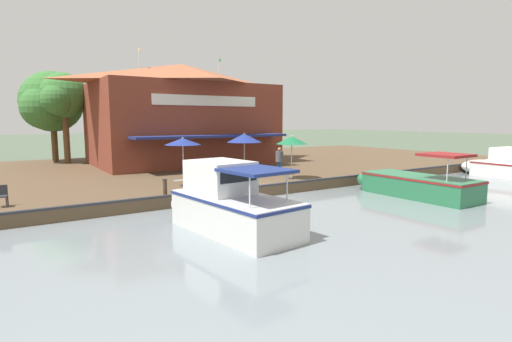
# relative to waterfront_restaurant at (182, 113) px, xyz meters

# --- Properties ---
(ground_plane) EXTENTS (220.00, 220.00, 0.00)m
(ground_plane) POSITION_rel_waterfront_restaurant_xyz_m (12.99, -1.32, -4.49)
(ground_plane) COLOR #4C5B47
(quay_deck) EXTENTS (22.00, 56.00, 0.60)m
(quay_deck) POSITION_rel_waterfront_restaurant_xyz_m (1.99, -1.32, -4.19)
(quay_deck) COLOR brown
(quay_deck) RESTS_ON ground
(quay_edge_fender) EXTENTS (0.20, 50.40, 0.10)m
(quay_edge_fender) POSITION_rel_waterfront_restaurant_xyz_m (12.89, -1.32, -3.84)
(quay_edge_fender) COLOR #2D2D33
(quay_edge_fender) RESTS_ON quay_deck
(waterfront_restaurant) EXTENTS (10.88, 13.66, 8.60)m
(waterfront_restaurant) POSITION_rel_waterfront_restaurant_xyz_m (0.00, 0.00, 0.00)
(waterfront_restaurant) COLOR brown
(waterfront_restaurant) RESTS_ON quay_deck
(patio_umbrella_by_entrance) EXTENTS (1.84, 1.84, 2.52)m
(patio_umbrella_by_entrance) POSITION_rel_waterfront_restaurant_xyz_m (10.45, -4.35, -1.60)
(patio_umbrella_by_entrance) COLOR #B7B7B7
(patio_umbrella_by_entrance) RESTS_ON quay_deck
(patio_umbrella_mid_patio_left) EXTENTS (1.79, 1.79, 2.51)m
(patio_umbrella_mid_patio_left) POSITION_rel_waterfront_restaurant_xyz_m (11.53, 1.86, -1.66)
(patio_umbrella_mid_patio_left) COLOR #B7B7B7
(patio_umbrella_mid_patio_left) RESTS_ON quay_deck
(patio_umbrella_far_corner) EXTENTS (2.21, 2.21, 2.57)m
(patio_umbrella_far_corner) POSITION_rel_waterfront_restaurant_xyz_m (7.86, 0.90, -1.64)
(patio_umbrella_far_corner) COLOR #B7B7B7
(patio_umbrella_far_corner) RESTS_ON quay_deck
(cafe_chair_under_first_umbrella) EXTENTS (0.50, 0.50, 0.85)m
(cafe_chair_under_first_umbrella) POSITION_rel_waterfront_restaurant_xyz_m (11.22, -12.34, -3.42)
(cafe_chair_under_first_umbrella) COLOR #2D2D33
(cafe_chair_under_first_umbrella) RESTS_ON quay_deck
(cafe_chair_facing_river) EXTENTS (0.57, 0.57, 0.85)m
(cafe_chair_facing_river) POSITION_rel_waterfront_restaurant_xyz_m (11.31, -1.84, -3.42)
(cafe_chair_facing_river) COLOR #2D2D33
(cafe_chair_facing_river) RESTS_ON quay_deck
(cafe_chair_beside_entrance) EXTENTS (0.50, 0.50, 0.85)m
(cafe_chair_beside_entrance) POSITION_rel_waterfront_restaurant_xyz_m (8.51, -2.68, -3.42)
(cafe_chair_beside_entrance) COLOR #2D2D33
(cafe_chair_beside_entrance) RESTS_ON quay_deck
(person_mid_patio) EXTENTS (0.48, 0.48, 1.70)m
(person_mid_patio) POSITION_rel_waterfront_restaurant_xyz_m (9.79, 2.27, -2.82)
(person_mid_patio) COLOR #2D5193
(person_mid_patio) RESTS_ON quay_deck
(motorboat_far_downstream) EXTENTS (6.65, 2.33, 2.31)m
(motorboat_far_downstream) POSITION_rel_waterfront_restaurant_xyz_m (16.69, 5.64, -3.80)
(motorboat_far_downstream) COLOR #287047
(motorboat_far_downstream) RESTS_ON river_water
(motorboat_mid_row) EXTENTS (6.20, 2.83, 2.46)m
(motorboat_mid_row) POSITION_rel_waterfront_restaurant_xyz_m (17.18, -5.60, -3.49)
(motorboat_mid_row) COLOR silver
(motorboat_mid_row) RESTS_ON river_water
(mooring_post) EXTENTS (0.22, 0.22, 0.78)m
(mooring_post) POSITION_rel_waterfront_restaurant_xyz_m (12.64, -6.16, -3.50)
(mooring_post) COLOR #473323
(mooring_post) RESTS_ON quay_deck
(tree_downstream_bank) EXTENTS (3.67, 3.49, 7.03)m
(tree_downstream_bank) POSITION_rel_waterfront_restaurant_xyz_m (-4.61, -7.89, 1.26)
(tree_downstream_bank) COLOR brown
(tree_downstream_bank) RESTS_ON quay_deck
(tree_behind_restaurant) EXTENTS (5.09, 4.85, 7.28)m
(tree_behind_restaurant) POSITION_rel_waterfront_restaurant_xyz_m (-6.42, -8.60, 0.82)
(tree_behind_restaurant) COLOR brown
(tree_behind_restaurant) RESTS_ON quay_deck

